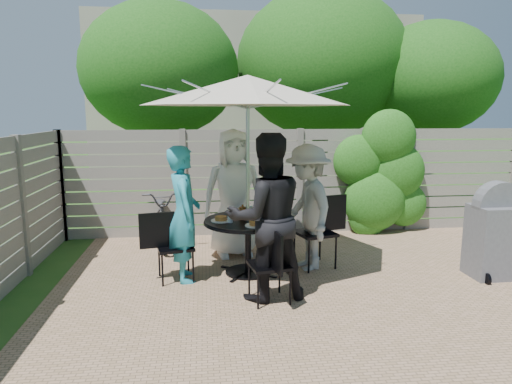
{
  "coord_description": "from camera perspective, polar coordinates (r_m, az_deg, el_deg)",
  "views": [
    {
      "loc": [
        -1.65,
        -4.73,
        2.14
      ],
      "look_at": [
        -0.97,
        1.25,
        1.07
      ],
      "focal_mm": 32.0,
      "sensor_mm": 36.0,
      "label": 1
    }
  ],
  "objects": [
    {
      "name": "glass_front",
      "position": [
        5.73,
        0.66,
        -3.28
      ],
      "size": [
        0.07,
        0.07,
        0.14
      ],
      "primitive_type": "cylinder",
      "color": "silver",
      "rests_on": "patio_table"
    },
    {
      "name": "chair_front",
      "position": [
        5.22,
        1.72,
        -10.96
      ],
      "size": [
        0.49,
        0.67,
        0.89
      ],
      "rotation": [
        0.0,
        0.0,
        1.73
      ],
      "color": "black",
      "rests_on": "ground"
    },
    {
      "name": "plate_front",
      "position": [
        5.62,
        -0.09,
        -4.03
      ],
      "size": [
        0.26,
        0.26,
        0.06
      ],
      "color": "white",
      "rests_on": "patio_table"
    },
    {
      "name": "person_left",
      "position": [
        5.79,
        -9.0,
        -2.78
      ],
      "size": [
        0.51,
        0.69,
        1.73
      ],
      "primitive_type": "imported",
      "rotation": [
        0.0,
        0.0,
        8.01
      ],
      "color": "teal",
      "rests_on": "ground"
    },
    {
      "name": "backyard_envelope",
      "position": [
        15.13,
        0.06,
        11.82
      ],
      "size": [
        60.0,
        60.0,
        5.0
      ],
      "color": "#2A551A",
      "rests_on": "ground"
    },
    {
      "name": "glass_left",
      "position": [
        5.79,
        -3.24,
        -3.16
      ],
      "size": [
        0.07,
        0.07,
        0.14
      ],
      "primitive_type": "cylinder",
      "color": "silver",
      "rests_on": "patio_table"
    },
    {
      "name": "person_right",
      "position": [
        6.19,
        6.45,
        -1.95
      ],
      "size": [
        0.8,
        1.19,
        1.71
      ],
      "primitive_type": "imported",
      "rotation": [
        0.0,
        0.0,
        4.87
      ],
      "color": "#A1A29D",
      "rests_on": "ground"
    },
    {
      "name": "person_front",
      "position": [
        5.14,
        1.31,
        -3.26
      ],
      "size": [
        1.03,
        0.86,
        1.91
      ],
      "primitive_type": "imported",
      "rotation": [
        0.0,
        0.0,
        3.3
      ],
      "color": "black",
      "rests_on": "ground"
    },
    {
      "name": "plate_right",
      "position": [
        6.06,
        2.3,
        -3.01
      ],
      "size": [
        0.26,
        0.26,
        0.06
      ],
      "color": "white",
      "rests_on": "patio_table"
    },
    {
      "name": "person_back",
      "position": [
        6.71,
        -2.79,
        -0.18
      ],
      "size": [
        1.01,
        0.74,
        1.89
      ],
      "primitive_type": "imported",
      "rotation": [
        0.0,
        0.0,
        6.44
      ],
      "color": "white",
      "rests_on": "ground"
    },
    {
      "name": "glass_right",
      "position": [
        6.11,
        1.1,
        -2.43
      ],
      "size": [
        0.07,
        0.07,
        0.14
      ],
      "primitive_type": "cylinder",
      "color": "silver",
      "rests_on": "patio_table"
    },
    {
      "name": "plate_back",
      "position": [
        6.3,
        -1.83,
        -2.49
      ],
      "size": [
        0.26,
        0.26,
        0.06
      ],
      "color": "white",
      "rests_on": "patio_table"
    },
    {
      "name": "coffee_cup",
      "position": [
        6.18,
        -0.62,
        -2.39
      ],
      "size": [
        0.08,
        0.08,
        0.12
      ],
      "primitive_type": "cylinder",
      "color": "#C6B293",
      "rests_on": "patio_table"
    },
    {
      "name": "plate_left",
      "position": [
        5.88,
        -4.41,
        -3.42
      ],
      "size": [
        0.26,
        0.26,
        0.06
      ],
      "color": "white",
      "rests_on": "patio_table"
    },
    {
      "name": "patio_table",
      "position": [
        6.02,
        -1.0,
        -5.54
      ],
      "size": [
        1.3,
        1.3,
        0.75
      ],
      "rotation": [
        0.0,
        0.0,
        0.16
      ],
      "color": "black",
      "rests_on": "ground"
    },
    {
      "name": "chair_right",
      "position": [
        6.38,
        7.49,
        -6.76
      ],
      "size": [
        0.77,
        0.6,
        1.0
      ],
      "rotation": [
        0.0,
        0.0,
        3.43
      ],
      "color": "black",
      "rests_on": "ground"
    },
    {
      "name": "bicycle",
      "position": [
        7.55,
        -11.58,
        -2.96
      ],
      "size": [
        0.83,
        1.84,
        0.93
      ],
      "primitive_type": "imported",
      "rotation": [
        0.0,
        0.0,
        0.12
      ],
      "color": "#333338",
      "rests_on": "ground"
    },
    {
      "name": "chair_back",
      "position": [
        6.99,
        -3.0,
        -5.44
      ],
      "size": [
        0.53,
        0.69,
        0.91
      ],
      "rotation": [
        0.0,
        0.0,
        4.98
      ],
      "color": "black",
      "rests_on": "ground"
    },
    {
      "name": "umbrella",
      "position": [
        5.8,
        -1.06,
        12.59
      ],
      "size": [
        3.05,
        3.05,
        2.58
      ],
      "rotation": [
        0.0,
        0.0,
        0.16
      ],
      "color": "silver",
      "rests_on": "ground"
    },
    {
      "name": "syrup_jug",
      "position": [
        5.98,
        -1.69,
        -2.63
      ],
      "size": [
        0.09,
        0.09,
        0.16
      ],
      "primitive_type": "cylinder",
      "color": "#59280C",
      "rests_on": "patio_table"
    },
    {
      "name": "chair_left",
      "position": [
        5.94,
        -10.15,
        -8.42
      ],
      "size": [
        0.69,
        0.51,
        0.91
      ],
      "rotation": [
        0.0,
        0.0,
        6.48
      ],
      "color": "black",
      "rests_on": "ground"
    },
    {
      "name": "bbq_grill",
      "position": [
        6.64,
        27.78,
        -4.72
      ],
      "size": [
        0.63,
        0.48,
        1.27
      ],
      "rotation": [
        0.0,
        0.0,
        0.01
      ],
      "color": "slate",
      "rests_on": "ground"
    }
  ]
}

